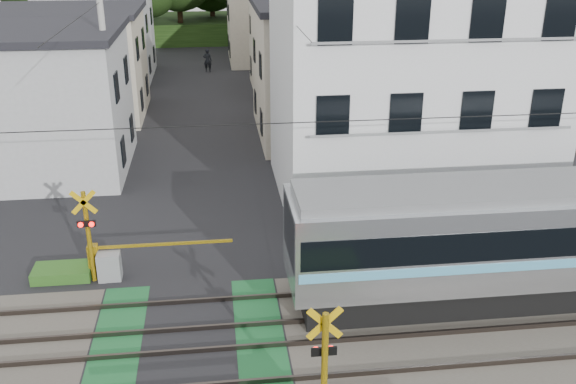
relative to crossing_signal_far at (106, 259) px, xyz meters
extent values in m
plane|color=black|center=(2.59, -3.65, -0.71)|extent=(120.00, 120.00, 0.00)
cube|color=#47423A|center=(2.59, -3.65, -0.71)|extent=(120.00, 6.00, 0.00)
cube|color=black|center=(2.59, -3.65, -0.71)|extent=(5.20, 120.00, 0.00)
cube|color=#145126|center=(0.69, -3.65, -0.70)|extent=(1.30, 6.00, 0.00)
cube|color=#145126|center=(4.49, -3.65, -0.70)|extent=(1.30, 6.00, 0.00)
cube|color=#3F3833|center=(2.59, -4.15, -0.64)|extent=(120.00, 0.08, 0.14)
cube|color=#3F3833|center=(2.59, -3.15, -0.64)|extent=(120.00, 0.08, 0.14)
cube|color=#3F3833|center=(2.59, -1.75, -0.64)|extent=(120.00, 0.08, 0.14)
cube|color=black|center=(14.15, -2.45, -0.27)|extent=(16.76, 2.31, 0.87)
cube|color=black|center=(8.04, -2.45, -0.42)|extent=(2.33, 2.13, 0.58)
cube|color=black|center=(5.47, -2.45, 1.80)|extent=(0.10, 2.34, 1.51)
cylinder|color=#E7B30C|center=(5.59, -7.25, 0.79)|extent=(0.14, 0.14, 3.00)
cube|color=#E7B30C|center=(5.59, -7.15, 1.99)|extent=(0.77, 0.05, 0.77)
cube|color=#E7B30C|center=(5.59, -7.15, 1.99)|extent=(0.77, 0.05, 0.77)
cube|color=black|center=(5.59, -7.15, 1.29)|extent=(0.55, 0.05, 0.20)
sphere|color=#FF0C07|center=(5.43, -7.09, 1.29)|extent=(0.16, 0.16, 0.16)
sphere|color=#FF0C07|center=(5.75, -7.09, 1.29)|extent=(0.16, 0.16, 0.16)
cylinder|color=#E7B30C|center=(-0.41, -0.05, 0.79)|extent=(0.14, 0.14, 3.00)
cube|color=#E7B30C|center=(-0.41, -0.15, 1.99)|extent=(0.77, 0.05, 0.77)
cube|color=#E7B30C|center=(-0.41, -0.15, 1.99)|extent=(0.77, 0.05, 0.77)
cube|color=black|center=(-0.41, -0.15, 1.29)|extent=(0.55, 0.05, 0.20)
sphere|color=#FF0C07|center=(-0.57, -0.21, 1.29)|extent=(0.16, 0.16, 0.16)
sphere|color=#FF0C07|center=(-0.25, -0.21, 1.29)|extent=(0.16, 0.16, 0.16)
cube|color=gray|center=(0.09, -0.05, -0.26)|extent=(0.70, 0.50, 0.90)
cube|color=#E7B30C|center=(-0.41, 0.20, -0.16)|extent=(0.30, 0.30, 1.10)
cube|color=#E7B30C|center=(1.84, 0.20, 0.29)|extent=(4.20, 0.08, 0.08)
cube|color=white|center=(11.09, 5.85, 3.79)|extent=(10.00, 8.00, 9.00)
cube|color=black|center=(7.39, 1.82, 0.79)|extent=(1.10, 0.06, 1.40)
cube|color=black|center=(9.84, 1.82, 0.79)|extent=(1.10, 0.06, 1.40)
cube|color=black|center=(12.29, 1.82, 0.79)|extent=(1.10, 0.06, 1.40)
cube|color=black|center=(14.74, 1.82, 0.79)|extent=(1.10, 0.06, 1.40)
cube|color=gray|center=(11.09, 1.60, 0.19)|extent=(9.00, 0.06, 0.08)
cube|color=black|center=(7.39, 1.82, 3.79)|extent=(1.10, 0.06, 1.40)
cube|color=black|center=(9.84, 1.82, 3.79)|extent=(1.10, 0.06, 1.40)
cube|color=black|center=(12.29, 1.82, 3.79)|extent=(1.10, 0.06, 1.40)
cube|color=black|center=(14.74, 1.82, 3.79)|extent=(1.10, 0.06, 1.40)
cube|color=gray|center=(11.09, 1.60, 3.19)|extent=(9.00, 0.06, 0.08)
cube|color=black|center=(7.39, 1.82, 6.79)|extent=(1.10, 0.06, 1.40)
cube|color=black|center=(9.84, 1.82, 6.79)|extent=(1.10, 0.06, 1.40)
cube|color=black|center=(12.29, 1.82, 6.79)|extent=(1.10, 0.06, 1.40)
cube|color=black|center=(14.74, 1.82, 6.79)|extent=(1.10, 0.06, 1.40)
cube|color=gray|center=(11.09, 1.60, 6.19)|extent=(9.00, 0.06, 0.08)
cube|color=#AEB1B4|center=(-3.91, 10.35, 2.29)|extent=(7.00, 7.00, 6.00)
cube|color=black|center=(-3.91, 10.35, 5.44)|extent=(7.35, 7.35, 0.30)
cube|color=black|center=(-0.38, 8.60, 0.59)|extent=(0.06, 1.00, 1.20)
cube|color=black|center=(-0.38, 12.10, 0.59)|extent=(0.06, 1.00, 1.20)
cube|color=black|center=(-0.38, 8.60, 3.39)|extent=(0.06, 1.00, 1.20)
cube|color=black|center=(-0.38, 12.10, 3.39)|extent=(0.06, 1.00, 1.20)
cube|color=beige|center=(9.39, 14.35, 2.54)|extent=(7.00, 8.00, 6.50)
cube|color=black|center=(9.39, 14.35, 5.94)|extent=(7.35, 8.40, 0.30)
cube|color=black|center=(5.86, 12.35, 0.59)|extent=(0.06, 1.00, 1.20)
cube|color=black|center=(5.86, 16.35, 0.59)|extent=(0.06, 1.00, 1.20)
cube|color=black|center=(5.86, 12.35, 3.39)|extent=(0.06, 1.00, 1.20)
cube|color=black|center=(5.86, 16.35, 3.39)|extent=(0.06, 1.00, 1.20)
cube|color=beige|center=(-4.41, 19.35, 2.19)|extent=(8.00, 7.00, 5.80)
cube|color=black|center=(-4.41, 19.35, 5.24)|extent=(8.40, 7.35, 0.30)
cube|color=black|center=(-0.38, 17.60, 0.59)|extent=(0.06, 1.00, 1.20)
cube|color=black|center=(-0.38, 21.10, 0.59)|extent=(0.06, 1.00, 1.20)
cube|color=black|center=(-0.38, 17.60, 3.39)|extent=(0.06, 1.00, 1.20)
cube|color=black|center=(-0.38, 21.10, 3.39)|extent=(0.06, 1.00, 1.20)
cube|color=beige|center=(9.79, 24.35, 2.39)|extent=(7.00, 7.00, 6.20)
cube|color=black|center=(6.26, 22.60, 0.59)|extent=(0.06, 1.00, 1.20)
cube|color=black|center=(6.26, 26.10, 0.59)|extent=(0.06, 1.00, 1.20)
cube|color=black|center=(6.26, 22.60, 3.39)|extent=(0.06, 1.00, 1.20)
cube|color=black|center=(6.26, 26.10, 3.39)|extent=(0.06, 1.00, 1.20)
cube|color=#AEB1B4|center=(-4.21, 29.35, 2.29)|extent=(7.00, 8.00, 6.00)
cube|color=black|center=(-0.68, 27.35, 0.59)|extent=(0.06, 1.00, 1.20)
cube|color=black|center=(-0.68, 31.35, 0.59)|extent=(0.06, 1.00, 1.20)
cube|color=black|center=(-0.68, 27.35, 3.39)|extent=(0.06, 1.00, 1.20)
cube|color=black|center=(-0.68, 31.35, 3.39)|extent=(0.06, 1.00, 1.20)
cube|color=beige|center=(9.09, 34.35, 2.49)|extent=(8.00, 7.00, 6.40)
cube|color=black|center=(5.06, 32.60, 0.59)|extent=(0.06, 1.00, 1.20)
cube|color=black|center=(5.06, 36.10, 0.59)|extent=(0.06, 1.00, 1.20)
cube|color=black|center=(5.06, 32.60, 3.39)|extent=(0.06, 1.00, 1.20)
cube|color=black|center=(5.06, 36.10, 3.39)|extent=(0.06, 1.00, 1.20)
cube|color=#203913|center=(2.59, 46.35, 0.29)|extent=(40.00, 10.00, 2.00)
cylinder|color=#332114|center=(-11.72, 42.55, 1.85)|extent=(0.50, 0.50, 5.12)
cylinder|color=#332114|center=(-9.59, 46.54, 1.36)|extent=(0.50, 0.50, 4.15)
cylinder|color=#332114|center=(-6.33, 44.95, 1.40)|extent=(0.50, 0.50, 4.23)
cylinder|color=#332114|center=(-4.48, 45.58, 2.04)|extent=(0.50, 0.50, 5.51)
cylinder|color=#332114|center=(-1.79, 41.60, 1.47)|extent=(0.50, 0.50, 4.36)
cylinder|color=#332114|center=(0.96, 42.77, 1.80)|extent=(0.50, 0.50, 5.02)
cylinder|color=#332114|center=(3.94, 47.15, 1.33)|extent=(0.50, 0.50, 4.07)
cylinder|color=#332114|center=(6.08, 44.31, 2.08)|extent=(0.50, 0.50, 5.58)
cylinder|color=#332114|center=(8.30, 44.16, 1.99)|extent=(0.50, 0.50, 5.40)
cylinder|color=#332114|center=(10.71, 44.12, 1.98)|extent=(0.50, 0.50, 5.39)
cylinder|color=#332114|center=(13.34, 45.67, 1.96)|extent=(0.50, 0.50, 5.35)
cylinder|color=#332114|center=(15.94, 44.77, 1.68)|extent=(0.50, 0.50, 4.79)
cube|color=black|center=(8.59, -2.45, 4.89)|extent=(60.00, 0.02, 0.02)
cylinder|color=#A5A5A0|center=(-0.81, 9.35, 3.29)|extent=(0.26, 0.26, 8.00)
cylinder|color=#A5A5A0|center=(6.19, 18.35, 3.29)|extent=(0.26, 0.26, 8.00)
cylinder|color=#A5A5A0|center=(-0.81, 30.35, 3.29)|extent=(0.26, 0.26, 8.00)
imported|color=black|center=(3.30, 30.57, 0.17)|extent=(0.71, 0.53, 1.75)
cube|color=#2D5E1E|center=(-1.41, 0.25, -0.53)|extent=(1.80, 1.00, 0.36)
cube|color=#2D5E1E|center=(7.19, -0.45, -0.56)|extent=(1.50, 0.90, 0.30)
camera|label=1|loc=(3.50, -18.09, 9.55)|focal=40.00mm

